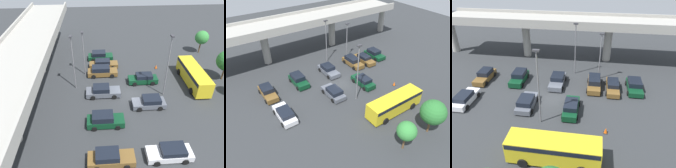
% 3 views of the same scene
% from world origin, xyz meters
% --- Properties ---
extents(ground_plane, '(96.55, 96.55, 0.00)m').
position_xyz_m(ground_plane, '(0.00, 0.00, 0.00)').
color(ground_plane, '#2D3033').
extents(highway_overpass, '(46.48, 7.02, 7.80)m').
position_xyz_m(highway_overpass, '(0.00, 14.22, 6.30)').
color(highway_overpass, '#9E9B93').
rests_on(highway_overpass, ground_plane).
extents(parked_car_0, '(2.14, 4.71, 1.45)m').
position_xyz_m(parked_car_0, '(-11.03, -2.34, 0.70)').
color(parked_car_0, silver).
rests_on(parked_car_0, ground_plane).
extents(parked_car_1, '(2.15, 4.48, 1.70)m').
position_xyz_m(parked_car_1, '(-5.81, 4.13, 0.80)').
color(parked_car_1, '#0C381E').
rests_on(parked_car_1, ground_plane).
extents(parked_car_2, '(2.22, 4.42, 1.48)m').
position_xyz_m(parked_car_2, '(-2.77, -1.99, 0.70)').
color(parked_car_2, '#515660').
rests_on(parked_car_2, ground_plane).
extents(parked_car_3, '(2.22, 4.84, 1.56)m').
position_xyz_m(parked_car_3, '(0.15, 4.14, 0.73)').
color(parked_car_3, '#515660').
rests_on(parked_car_3, ground_plane).
extents(parked_car_4, '(2.00, 4.51, 1.54)m').
position_xyz_m(parked_car_4, '(2.99, -2.25, 0.74)').
color(parked_car_4, '#0C381E').
rests_on(parked_car_4, ground_plane).
extents(parked_car_5, '(2.08, 4.81, 1.67)m').
position_xyz_m(parked_car_5, '(5.62, 4.04, 0.80)').
color(parked_car_5, brown).
rests_on(parked_car_5, ground_plane).
extents(parked_car_6, '(1.98, 4.90, 1.44)m').
position_xyz_m(parked_car_6, '(8.27, 3.71, 0.68)').
color(parked_car_6, brown).
rests_on(parked_car_6, ground_plane).
extents(parked_car_7, '(2.24, 4.49, 1.54)m').
position_xyz_m(parked_car_7, '(11.36, 4.21, 0.73)').
color(parked_car_7, '#0C381E').
rests_on(parked_car_7, ground_plane).
extents(parked_car_8, '(2.03, 4.75, 1.60)m').
position_xyz_m(parked_car_8, '(-11.25, 3.84, 0.74)').
color(parked_car_8, brown).
rests_on(parked_car_8, ground_plane).
extents(shuttle_bus, '(8.74, 2.63, 2.60)m').
position_xyz_m(shuttle_bus, '(2.28, -9.85, 1.56)').
color(shuttle_bus, gold).
rests_on(shuttle_bus, ground_plane).
extents(lamp_post_near_aisle, '(0.70, 0.35, 8.31)m').
position_xyz_m(lamp_post_near_aisle, '(2.32, 8.13, 4.85)').
color(lamp_post_near_aisle, slate).
rests_on(lamp_post_near_aisle, ground_plane).
extents(lamp_post_mid_lot, '(0.70, 0.35, 7.38)m').
position_xyz_m(lamp_post_mid_lot, '(6.19, 6.83, 4.37)').
color(lamp_post_mid_lot, slate).
rests_on(lamp_post_mid_lot, ground_plane).
extents(lamp_post_by_overpass, '(0.70, 0.35, 9.04)m').
position_xyz_m(lamp_post_by_overpass, '(-0.30, -4.60, 5.23)').
color(lamp_post_by_overpass, slate).
rests_on(lamp_post_by_overpass, ground_plane).
extents(tree_front_left, '(2.29, 2.29, 4.05)m').
position_xyz_m(tree_front_left, '(-1.58, -15.11, 2.89)').
color(tree_front_left, brown).
rests_on(tree_front_left, ground_plane).
extents(tree_front_centre, '(3.14, 3.14, 4.88)m').
position_xyz_m(tree_front_centre, '(3.08, -15.08, 3.30)').
color(tree_front_centre, brown).
rests_on(tree_front_centre, ground_plane).
extents(traffic_cone, '(0.44, 0.44, 0.70)m').
position_xyz_m(traffic_cone, '(7.21, -5.37, 0.33)').
color(traffic_cone, black).
rests_on(traffic_cone, ground_plane).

